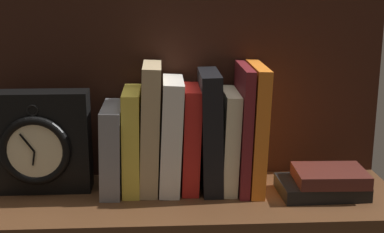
% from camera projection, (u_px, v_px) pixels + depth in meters
% --- Properties ---
extents(ground_plane, '(0.87, 0.27, 0.03)m').
position_uv_depth(ground_plane, '(182.00, 201.00, 1.08)').
color(ground_plane, '#4C2D19').
extents(back_panel, '(0.87, 0.01, 0.38)m').
position_uv_depth(back_panel, '(179.00, 89.00, 1.16)').
color(back_panel, black).
rests_on(back_panel, ground_plane).
extents(book_gray_chess, '(0.04, 0.15, 0.18)m').
position_uv_depth(book_gray_chess, '(112.00, 148.00, 1.09)').
color(book_gray_chess, gray).
rests_on(book_gray_chess, ground_plane).
extents(book_yellow_seinlanguage, '(0.04, 0.13, 0.21)m').
position_uv_depth(book_yellow_seinlanguage, '(132.00, 140.00, 1.09)').
color(book_yellow_seinlanguage, gold).
rests_on(book_yellow_seinlanguage, ground_plane).
extents(book_tan_shortstories, '(0.05, 0.13, 0.26)m').
position_uv_depth(book_tan_shortstories, '(151.00, 128.00, 1.09)').
color(book_tan_shortstories, tan).
rests_on(book_tan_shortstories, ground_plane).
extents(book_white_catcher, '(0.05, 0.14, 0.23)m').
position_uv_depth(book_white_catcher, '(171.00, 135.00, 1.09)').
color(book_white_catcher, silver).
rests_on(book_white_catcher, ground_plane).
extents(book_red_requiem, '(0.04, 0.12, 0.21)m').
position_uv_depth(book_red_requiem, '(191.00, 138.00, 1.10)').
color(book_red_requiem, red).
rests_on(book_red_requiem, ground_plane).
extents(book_black_skeptic, '(0.04, 0.14, 0.24)m').
position_uv_depth(book_black_skeptic, '(210.00, 131.00, 1.10)').
color(book_black_skeptic, black).
rests_on(book_black_skeptic, ground_plane).
extents(book_cream_twain, '(0.04, 0.14, 0.20)m').
position_uv_depth(book_cream_twain, '(228.00, 140.00, 1.10)').
color(book_cream_twain, beige).
rests_on(book_cream_twain, ground_plane).
extents(book_maroon_dawkins, '(0.03, 0.16, 0.25)m').
position_uv_depth(book_maroon_dawkins, '(242.00, 128.00, 1.10)').
color(book_maroon_dawkins, maroon).
rests_on(book_maroon_dawkins, ground_plane).
extents(book_orange_pandolfini, '(0.03, 0.17, 0.26)m').
position_uv_depth(book_orange_pandolfini, '(255.00, 127.00, 1.10)').
color(book_orange_pandolfini, orange).
rests_on(book_orange_pandolfini, ground_plane).
extents(framed_clock, '(0.21, 0.07, 0.21)m').
position_uv_depth(framed_clock, '(38.00, 143.00, 1.08)').
color(framed_clock, black).
rests_on(framed_clock, ground_plane).
extents(book_stack_side, '(0.17, 0.12, 0.05)m').
position_uv_depth(book_stack_side, '(325.00, 182.00, 1.08)').
color(book_stack_side, black).
rests_on(book_stack_side, ground_plane).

